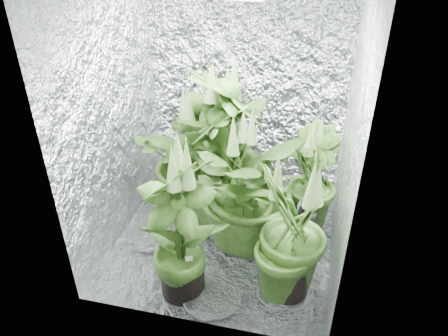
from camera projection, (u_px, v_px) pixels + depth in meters
name	position (u px, v px, depth m)	size (l,w,h in m)	color
ground	(225.00, 238.00, 3.38)	(1.60, 1.60, 0.00)	silver
walls	(225.00, 121.00, 2.85)	(1.62, 1.62, 2.00)	silver
plant_a	(197.00, 158.00, 3.41)	(1.02, 1.02, 1.06)	black
plant_b	(215.00, 142.00, 3.60)	(0.78, 0.78, 1.16)	black
plant_c	(310.00, 181.00, 3.31)	(0.62, 0.62, 0.91)	black
plant_d	(225.00, 154.00, 3.22)	(0.97, 0.97, 1.35)	black
plant_e	(244.00, 187.00, 3.04)	(0.91, 0.91, 1.10)	black
plant_f	(179.00, 228.00, 2.65)	(0.77, 0.77, 1.15)	black
plant_g	(291.00, 237.00, 2.66)	(0.61, 0.61, 1.06)	black
circulation_fan	(305.00, 221.00, 3.30)	(0.19, 0.33, 0.39)	black
plant_label	(189.00, 262.00, 2.74)	(0.05, 0.01, 0.08)	white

